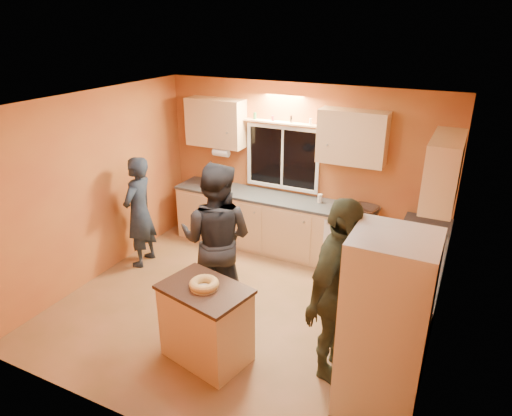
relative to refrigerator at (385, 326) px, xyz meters
The scene contains 14 objects.
ground 2.24m from the refrigerator, 157.06° to the left, with size 4.50×4.50×0.00m, color brown.
room_shell 2.26m from the refrigerator, 145.60° to the left, with size 4.54×4.04×2.61m.
back_counter 3.16m from the refrigerator, 126.89° to the left, with size 4.23×0.62×0.90m.
right_counter 1.38m from the refrigerator, 87.36° to the left, with size 0.62×1.84×0.90m.
refrigerator is the anchor object (origin of this frame).
island 1.87m from the refrigerator, behind, with size 1.03×0.81×0.88m.
bundt_pastry 1.82m from the refrigerator, behind, with size 0.31×0.31×0.09m, color #DDB05A.
person_left 3.98m from the refrigerator, 162.15° to the left, with size 0.61×0.40×1.67m, color black.
person_center 2.28m from the refrigerator, 161.94° to the left, with size 0.94×0.74×1.94m, color black.
person_right 0.56m from the refrigerator, 156.19° to the left, with size 1.15×0.48×1.96m, color #2E3220.
mixing_bowl 2.61m from the refrigerator, 107.59° to the left, with size 0.37×0.37×0.09m, color black.
utensil_crock 4.17m from the refrigerator, 143.09° to the left, with size 0.14×0.14×0.17m, color beige.
potted_plant 0.52m from the refrigerator, 91.88° to the left, with size 0.26×0.22×0.29m, color gray.
red_box 1.09m from the refrigerator, 89.65° to the left, with size 0.16×0.12×0.07m, color red.
Camera 1 is at (2.33, -4.33, 3.45)m, focal length 32.00 mm.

